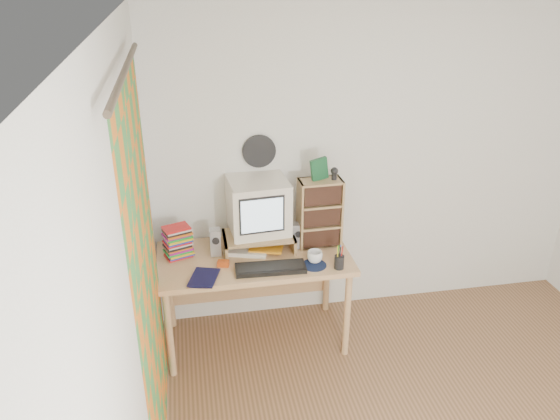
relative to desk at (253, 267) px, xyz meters
name	(u,v)px	position (x,y,z in m)	size (l,w,h in m)	color
ceiling	(548,23)	(1.03, -1.44, 1.88)	(3.50, 3.50, 0.00)	white
back_wall	(377,165)	(1.03, 0.31, 0.63)	(3.50, 3.50, 0.00)	white
left_wall	(133,326)	(-0.72, -1.44, 0.63)	(3.50, 3.50, 0.00)	white
curtain	(149,286)	(-0.68, -0.96, 0.53)	(2.20, 2.20, 0.00)	orange
wall_disc	(259,151)	(0.10, 0.29, 0.81)	(0.25, 0.25, 0.02)	black
desk	(253,267)	(0.00, 0.00, 0.00)	(1.40, 0.70, 0.75)	tan
monitor_riser	(259,238)	(0.05, 0.04, 0.23)	(0.52, 0.30, 0.12)	tan
crt_monitor	(259,207)	(0.06, 0.09, 0.45)	(0.42, 0.42, 0.40)	white
speaker_left	(216,242)	(-0.27, 0.01, 0.24)	(0.08, 0.08, 0.21)	#A3A4A8
speaker_right	(297,235)	(0.34, 0.02, 0.23)	(0.07, 0.07, 0.20)	#A3A4A8
keyboard	(271,268)	(0.09, -0.28, 0.15)	(0.49, 0.16, 0.03)	black
dvd_stack	(178,241)	(-0.54, 0.03, 0.26)	(0.18, 0.13, 0.26)	brown
cd_rack	(320,213)	(0.51, 0.02, 0.40)	(0.32, 0.17, 0.53)	tan
mug	(315,257)	(0.42, -0.23, 0.18)	(0.11, 0.11, 0.09)	white
diary	(191,276)	(-0.46, -0.28, 0.16)	(0.21, 0.16, 0.04)	black
mousepad	(314,265)	(0.40, -0.27, 0.14)	(0.18, 0.18, 0.00)	#101A37
pen_cup	(339,260)	(0.56, -0.34, 0.20)	(0.07, 0.07, 0.14)	black
papers	(255,248)	(0.02, 0.02, 0.15)	(0.28, 0.21, 0.04)	white
red_box	(223,264)	(-0.23, -0.16, 0.15)	(0.08, 0.05, 0.04)	#BC4314
game_box	(319,169)	(0.50, 0.03, 0.74)	(0.13, 0.03, 0.16)	#164F2C
webcam	(334,173)	(0.60, 0.02, 0.71)	(0.05, 0.05, 0.09)	black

